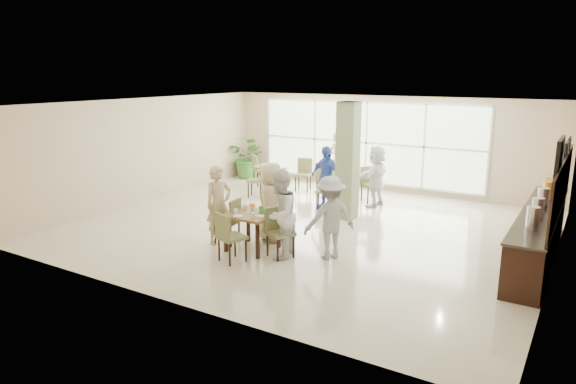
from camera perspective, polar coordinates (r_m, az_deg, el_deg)
The scene contains 23 objects.
ground at distance 11.75m, azimuth 2.22°, elevation -3.97°, with size 10.00×10.00×0.00m, color beige.
room_shell at distance 11.36m, azimuth 2.30°, elevation 4.26°, with size 10.00×10.00×10.00m.
window_bank at distance 15.60m, azimuth 8.70°, elevation 5.44°, with size 7.00×0.04×7.00m.
column at distance 12.29m, azimuth 6.65°, elevation 3.43°, with size 0.45×0.45×2.80m, color #737F58.
main_table at distance 10.16m, azimuth -3.97°, elevation -2.92°, with size 0.90×0.90×0.75m.
round_table_left at distance 15.29m, azimuth -1.81°, elevation 2.25°, with size 1.05×1.05×0.75m.
round_table_right at distance 14.04m, azimuth 6.08°, elevation 1.30°, with size 1.18×1.18×0.75m.
chairs_main_table at distance 10.21m, azimuth -3.83°, elevation -3.87°, with size 1.93×2.10×0.95m.
chairs_table_left at distance 15.30m, azimuth -1.63°, elevation 1.92°, with size 2.09×1.98×0.95m.
chairs_table_right at distance 14.01m, azimuth 5.87°, elevation 0.80°, with size 1.97×1.91×0.95m.
tabletop_clutter at distance 10.09m, azimuth -3.95°, elevation -2.09°, with size 0.74×0.74×0.21m.
buffet_counter at distance 10.75m, azimuth 26.17°, elevation -3.92°, with size 0.64×4.70×1.95m.
wall_tv at distance 9.32m, azimuth 27.94°, elevation 3.55°, with size 0.06×1.00×0.58m.
framed_art_a at distance 10.94m, azimuth 28.40°, elevation 3.12°, with size 0.05×0.55×0.70m.
framed_art_b at distance 11.73m, azimuth 28.65°, elevation 3.67°, with size 0.05×0.55×0.70m.
potted_plant at distance 17.15m, azimuth -4.34°, elevation 3.89°, with size 1.26×1.26×1.40m, color #366E2C.
teen_left at distance 10.58m, azimuth -7.70°, elevation -1.44°, with size 0.59×0.39×1.62m, color tan.
teen_far at distance 10.64m, azimuth -1.81°, elevation -1.16°, with size 0.81×0.44×1.65m, color tan.
teen_right at distance 9.64m, azimuth -0.92°, elevation -2.52°, with size 0.83×0.65×1.71m, color white.
teen_standing at distance 9.68m, azimuth 4.70°, elevation -2.86°, with size 1.03×0.59×1.59m, color #A2A2A5.
adult_a at distance 13.20m, azimuth 4.24°, elevation 1.60°, with size 0.96×0.55×1.64m, color #3D59B7.
adult_b at distance 13.64m, azimuth 9.76°, elevation 1.76°, with size 1.49×0.64×1.61m, color white.
adult_standing at distance 15.41m, azimuth 5.56°, elevation 3.46°, with size 0.64×0.42×1.75m, color tan.
Camera 1 is at (5.45, -9.81, 3.46)m, focal length 32.00 mm.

